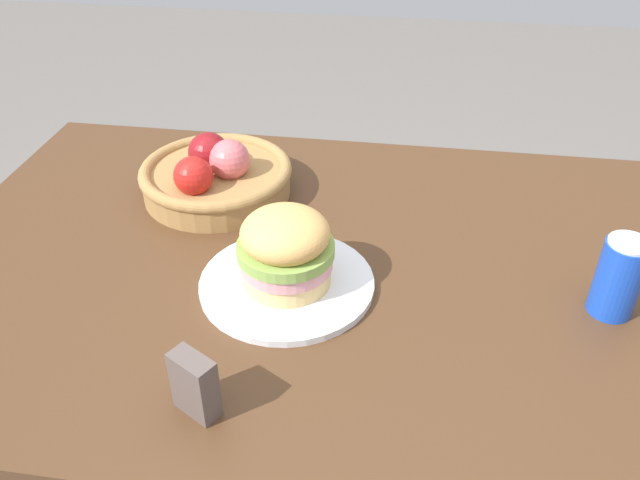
% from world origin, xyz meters
% --- Properties ---
extents(dining_table, '(1.40, 0.90, 0.75)m').
position_xyz_m(dining_table, '(0.00, 0.00, 0.65)').
color(dining_table, '#4C301C').
rests_on(dining_table, ground_plane).
extents(plate, '(0.28, 0.28, 0.01)m').
position_xyz_m(plate, '(-0.08, -0.07, 0.76)').
color(plate, white).
rests_on(plate, dining_table).
extents(sandwich, '(0.15, 0.15, 0.13)m').
position_xyz_m(sandwich, '(-0.08, -0.07, 0.82)').
color(sandwich, '#E5BC75').
rests_on(sandwich, plate).
extents(soda_can, '(0.07, 0.07, 0.13)m').
position_xyz_m(soda_can, '(0.41, -0.05, 0.81)').
color(soda_can, blue).
rests_on(soda_can, dining_table).
extents(fruit_basket, '(0.29, 0.29, 0.12)m').
position_xyz_m(fruit_basket, '(-0.26, 0.19, 0.79)').
color(fruit_basket, '#9E7542').
rests_on(fruit_basket, dining_table).
extents(napkin_holder, '(0.07, 0.06, 0.09)m').
position_xyz_m(napkin_holder, '(-0.14, -0.33, 0.80)').
color(napkin_holder, '#594C47').
rests_on(napkin_holder, dining_table).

